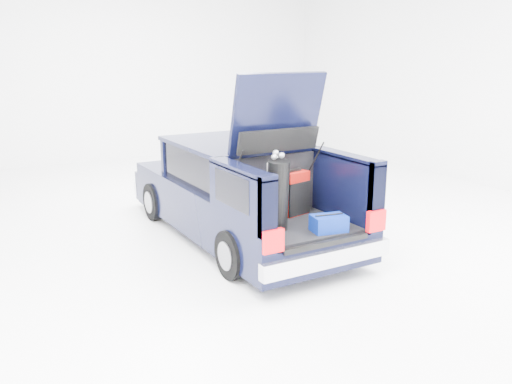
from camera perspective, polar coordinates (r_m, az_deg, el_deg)
ground at (r=8.26m, az=-1.73°, el=-4.66°), size 14.00×14.00×0.00m
car at (r=8.15m, az=-2.12°, el=0.02°), size 1.87×4.65×2.47m
red_suitcase at (r=7.23m, az=4.01°, el=-0.12°), size 0.41×0.32×0.62m
black_golf_bag at (r=6.52m, az=2.28°, el=-0.34°), size 0.31×0.37×0.98m
blue_golf_bag at (r=6.80m, az=2.23°, el=-0.10°), size 0.29×0.29×0.87m
blue_duffel at (r=6.63m, az=7.67°, el=-3.28°), size 0.46×0.34×0.22m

